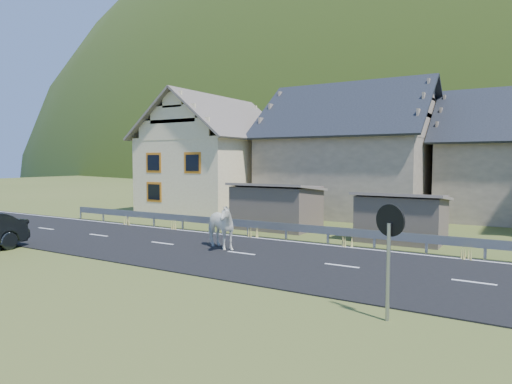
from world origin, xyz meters
The scene contains 11 objects.
ground centered at (0.00, 0.00, 0.00)m, with size 160.00×160.00×0.00m, color #3C501E.
road centered at (0.00, 0.00, 0.02)m, with size 60.00×7.00×0.04m, color black.
lane_markings centered at (0.00, 0.00, 0.04)m, with size 60.00×6.60×0.01m, color silver.
guardrail centered at (0.00, 3.68, 0.56)m, with size 28.10×0.09×0.75m.
shed_left centered at (-2.00, 6.50, 1.10)m, with size 4.30×3.30×2.40m, color brown.
shed_right centered at (4.50, 6.00, 1.00)m, with size 3.80×2.90×2.20m, color brown.
house_cream centered at (-10.00, 12.00, 4.36)m, with size 7.80×9.80×8.30m.
house_stone_a centered at (-1.00, 15.00, 4.63)m, with size 10.80×9.80×8.90m.
conifer_patch centered at (-55.00, 110.00, 6.00)m, with size 76.00×50.00×28.00m, color black.
horse centered at (-1.32, 0.31, 0.94)m, with size 2.14×0.97×1.80m, color white.
traffic_mirror centered at (6.68, -4.29, 1.90)m, with size 0.69×0.32×2.60m.
Camera 1 is at (9.30, -14.32, 3.56)m, focal length 32.00 mm.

